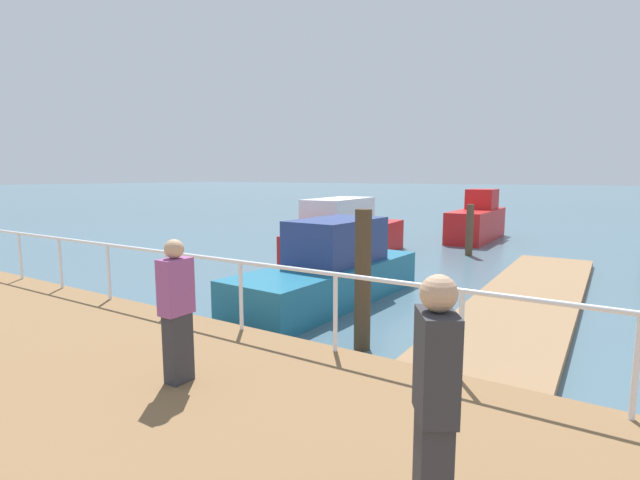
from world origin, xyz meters
name	(u,v)px	position (x,y,z in m)	size (l,w,h in m)	color
ground_plane	(152,274)	(0.00, 20.00, 0.00)	(300.00, 300.00, 0.00)	#476675
floating_dock	(527,301)	(2.18, 10.59, 0.09)	(11.35, 2.00, 0.18)	#93704C
boardwalk_railing	(639,336)	(-3.15, 8.86, 1.24)	(0.06, 26.61, 1.08)	white
dock_piling_1	(363,280)	(-1.95, 12.39, 1.11)	(0.26, 0.26, 2.23)	#473826
dock_piling_3	(470,230)	(7.89, 13.32, 0.88)	(0.24, 0.24, 1.77)	brown
moored_boat_1	(477,221)	(12.20, 14.13, 0.80)	(4.73, 1.42, 2.15)	red
moored_boat_2	(331,270)	(0.29, 14.31, 0.67)	(5.31, 1.98, 1.79)	#1E6B8C
moored_boat_3	(348,236)	(4.89, 16.44, 0.78)	(6.58, 2.07, 2.04)	red
pedestrian_1	(177,309)	(-4.91, 13.21, 1.25)	(0.36, 0.23, 1.64)	#333338
pedestrian_2	(435,407)	(-5.65, 9.99, 1.31)	(0.42, 0.37, 1.75)	#333338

